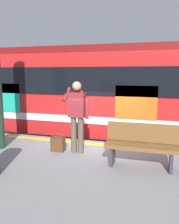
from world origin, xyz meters
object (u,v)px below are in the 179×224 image
Objects in this scene: train_carriage at (79,90)px; handbag at (58,144)px; passenger at (77,111)px; bench at (141,144)px.

train_carriage reaches higher than handbag.
passenger reaches higher than handbag.
passenger reaches higher than bench.
passenger is 4.14× the size of handbag.
passenger is at bearing -14.89° from bench.
handbag is at bearing 100.09° from train_carriage.
passenger is 0.99m from handbag.
bench is at bearing 126.06° from train_carriage.
passenger is at bearing 108.60° from train_carriage.
train_carriage is at bearing -79.91° from handbag.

